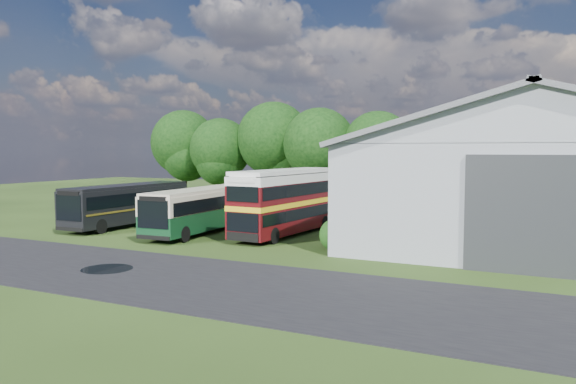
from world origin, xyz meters
The scene contains 15 objects.
ground centered at (0.00, 0.00, 0.00)m, with size 120.00×120.00×0.00m, color #1E310F.
asphalt_road centered at (3.00, -3.00, 0.00)m, with size 60.00×8.00×0.02m, color black.
puddle centered at (-1.50, -3.00, 0.00)m, with size 2.20×2.20×0.01m, color black.
storage_shed centered at (15.00, 15.98, 4.17)m, with size 18.80×24.80×8.15m.
tree_left_a centered at (-18.00, 24.50, 5.87)m, with size 6.46×6.46×9.12m.
tree_left_b centered at (-13.00, 23.50, 5.25)m, with size 5.78×5.78×8.16m.
tree_mid centered at (-8.00, 24.80, 6.18)m, with size 6.80×6.80×9.60m.
tree_right_a centered at (-3.00, 23.80, 5.69)m, with size 6.26×6.26×8.83m.
tree_right_b centered at (2.00, 24.60, 5.44)m, with size 5.98×5.98×8.45m.
shrub_front centered at (5.60, 6.00, 0.00)m, with size 1.70×1.70×1.70m, color #194714.
shrub_mid centered at (5.60, 8.00, 0.00)m, with size 1.60×1.60×1.60m, color #194714.
shrub_back centered at (5.60, 10.00, 0.00)m, with size 1.80×1.80×1.80m, color #194714.
bus_green_single centered at (-4.09, 7.83, 1.48)m, with size 2.89×10.20×2.78m.
bus_maroon_double centered at (1.05, 9.26, 2.00)m, with size 2.91×9.43×4.00m.
bus_dark_single centered at (-10.48, 8.20, 1.51)m, with size 2.44×10.28×2.83m.
Camera 1 is at (16.30, -21.05, 5.21)m, focal length 35.00 mm.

